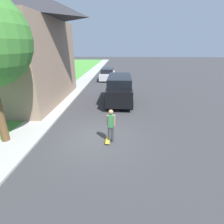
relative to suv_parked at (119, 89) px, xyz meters
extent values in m
plane|color=#333335|center=(-1.07, -5.68, -1.11)|extent=(120.00, 120.00, 0.00)
cube|color=#478E38|center=(-9.07, 0.32, -1.07)|extent=(10.00, 80.00, 0.08)
cube|color=#9E9E99|center=(-4.67, 0.32, -1.06)|extent=(1.80, 80.00, 0.10)
cube|color=#89705B|center=(-9.12, 0.10, 1.98)|extent=(9.10, 8.54, 6.02)
cube|color=black|center=(0.00, -0.03, -0.24)|extent=(1.87, 4.68, 1.14)
cube|color=black|center=(0.00, 0.08, 0.66)|extent=(1.72, 3.65, 0.66)
cylinder|color=black|center=(-0.90, 1.42, -0.73)|extent=(0.24, 0.75, 0.75)
cylinder|color=black|center=(0.90, 1.42, -0.73)|extent=(0.24, 0.75, 0.75)
cylinder|color=black|center=(-0.90, -1.48, -0.73)|extent=(0.24, 0.75, 0.75)
cylinder|color=black|center=(0.90, -1.48, -0.73)|extent=(0.24, 0.75, 0.75)
cube|color=#B7B7BC|center=(-1.73, 9.78, -0.57)|extent=(1.73, 4.55, 0.72)
cube|color=black|center=(-1.73, 9.67, 0.06)|extent=(1.52, 2.36, 0.55)
cylinder|color=black|center=(-2.57, 11.15, -0.78)|extent=(0.20, 0.66, 0.66)
cylinder|color=black|center=(-0.90, 11.15, -0.78)|extent=(0.20, 0.66, 0.66)
cylinder|color=black|center=(-2.57, 8.42, -0.78)|extent=(0.20, 0.66, 0.66)
cylinder|color=black|center=(-0.90, 8.42, -0.78)|extent=(0.20, 0.66, 0.66)
cylinder|color=#38383D|center=(-0.37, -6.06, -0.72)|extent=(0.13, 0.13, 0.78)
cylinder|color=#38383D|center=(-0.20, -6.06, -0.72)|extent=(0.13, 0.13, 0.78)
cube|color=#337042|center=(-0.29, -6.06, -0.03)|extent=(0.25, 0.20, 0.60)
sphere|color=#9E7051|center=(-0.29, -6.06, 0.42)|extent=(0.22, 0.22, 0.22)
cylinder|color=#9E7051|center=(-0.45, -6.06, 0.00)|extent=(0.09, 0.09, 0.53)
cylinder|color=#9E7051|center=(-0.13, -6.06, 0.00)|extent=(0.09, 0.09, 0.53)
cube|color=#A89323|center=(-0.44, -6.05, -1.02)|extent=(0.20, 0.80, 0.02)
cylinder|color=silver|center=(-0.53, -5.80, -1.08)|extent=(0.03, 0.06, 0.06)
cylinder|color=silver|center=(-0.35, -5.80, -1.08)|extent=(0.03, 0.06, 0.06)
cylinder|color=silver|center=(-0.53, -6.30, -1.08)|extent=(0.03, 0.06, 0.06)
cylinder|color=silver|center=(-0.35, -6.30, -1.08)|extent=(0.03, 0.06, 0.06)
camera|label=1|loc=(0.17, -13.36, 3.27)|focal=28.00mm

